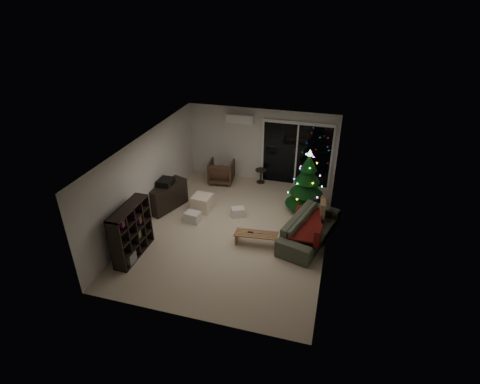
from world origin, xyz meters
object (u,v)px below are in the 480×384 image
object	(u,v)px
media_cabinet	(167,196)
bookshelf	(125,230)
christmas_tree	(307,181)
coffee_table	(256,239)
sofa	(310,229)
armchair	(221,172)

from	to	relation	value
media_cabinet	bookshelf	bearing A→B (deg)	-69.90
media_cabinet	christmas_tree	xyz separation A→B (m)	(4.01, 1.01, 0.57)
media_cabinet	coffee_table	distance (m)	3.20
media_cabinet	sofa	xyz separation A→B (m)	(4.30, -0.47, -0.06)
media_cabinet	christmas_tree	distance (m)	4.17
armchair	bookshelf	bearing A→B (deg)	70.13
sofa	christmas_tree	world-z (taller)	christmas_tree
bookshelf	armchair	size ratio (longest dim) A/B	1.66
armchair	coffee_table	xyz separation A→B (m)	(1.98, -3.16, -0.20)
media_cabinet	christmas_tree	size ratio (longest dim) A/B	0.66
armchair	sofa	size ratio (longest dim) A/B	0.36
bookshelf	sofa	distance (m)	4.69
sofa	coffee_table	distance (m)	1.44
media_cabinet	sofa	bearing A→B (deg)	13.91
bookshelf	media_cabinet	distance (m)	2.31
armchair	christmas_tree	xyz separation A→B (m)	(2.99, -1.07, 0.59)
coffee_table	bookshelf	bearing A→B (deg)	-163.65
media_cabinet	christmas_tree	bearing A→B (deg)	34.22
armchair	coffee_table	distance (m)	3.73
bookshelf	christmas_tree	world-z (taller)	christmas_tree
armchair	media_cabinet	bearing A→B (deg)	57.12
media_cabinet	armchair	bearing A→B (deg)	83.94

